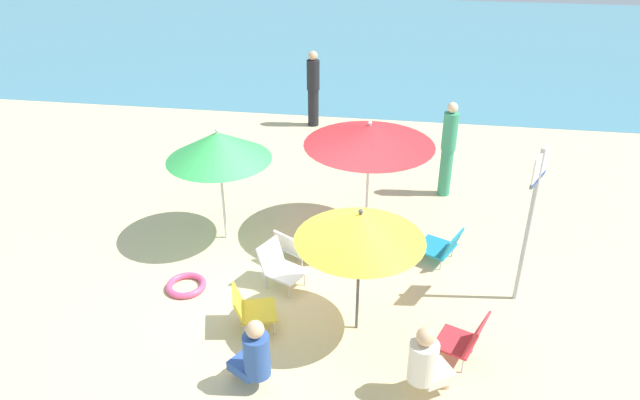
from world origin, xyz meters
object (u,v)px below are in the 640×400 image
person_b (448,149)px  swim_ring (186,285)px  umbrella_red (370,135)px  beach_chair_e (279,265)px  umbrella_yellow (360,227)px  beach_chair_a (296,246)px  beach_chair_b (442,246)px  beach_chair_d (250,308)px  person_d (427,362)px  umbrella_green (218,146)px  warning_sign (533,204)px  person_c (254,355)px  beach_chair_c (465,338)px  person_a (313,88)px

person_b → swim_ring: 5.10m
umbrella_red → beach_chair_e: umbrella_red is taller
umbrella_yellow → person_b: bearing=72.6°
beach_chair_a → beach_chair_b: (2.16, 0.32, 0.00)m
beach_chair_d → person_d: size_ratio=0.68×
umbrella_green → swim_ring: (-0.18, -1.38, -1.56)m
beach_chair_d → warning_sign: warning_sign is taller
umbrella_yellow → person_c: size_ratio=1.85×
person_d → person_b: bearing=53.6°
beach_chair_e → warning_sign: warning_sign is taller
beach_chair_a → swim_ring: size_ratio=1.30×
beach_chair_b → swim_ring: bearing=44.9°
beach_chair_d → swim_ring: 1.33m
beach_chair_b → person_b: size_ratio=0.42×
beach_chair_a → person_b: 3.45m
beach_chair_d → swim_ring: bearing=132.0°
beach_chair_c → swim_ring: beach_chair_c is taller
beach_chair_c → warning_sign: warning_sign is taller
beach_chair_d → person_c: person_c is taller
swim_ring → person_b: bearing=42.9°
umbrella_green → person_c: bearing=-67.6°
umbrella_yellow → beach_chair_c: umbrella_yellow is taller
umbrella_red → beach_chair_b: bearing=-27.5°
person_c → warning_sign: bearing=-115.5°
umbrella_green → beach_chair_b: bearing=-2.8°
umbrella_green → beach_chair_b: size_ratio=2.54×
person_d → beach_chair_b: bearing=52.3°
beach_chair_c → warning_sign: 1.93m
person_a → beach_chair_d: bearing=147.7°
beach_chair_b → person_d: person_d is taller
umbrella_red → umbrella_yellow: size_ratio=1.13×
beach_chair_a → beach_chair_e: bearing=-160.0°
umbrella_green → person_b: bearing=30.2°
beach_chair_a → warning_sign: size_ratio=0.33×
beach_chair_a → umbrella_red: bearing=-14.3°
umbrella_red → beach_chair_b: (1.19, -0.62, -1.46)m
umbrella_red → person_a: 4.96m
umbrella_yellow → beach_chair_d: size_ratio=2.68×
umbrella_yellow → beach_chair_d: bearing=-171.9°
person_c → swim_ring: person_c is taller
beach_chair_d → beach_chair_a: bearing=61.9°
beach_chair_d → beach_chair_e: (0.17, 0.95, 0.02)m
swim_ring → beach_chair_a: bearing=32.4°
umbrella_green → beach_chair_a: size_ratio=2.54×
person_b → umbrella_yellow: bearing=36.7°
umbrella_green → warning_sign: (4.39, -0.92, -0.11)m
beach_chair_e → warning_sign: 3.48m
beach_chair_d → beach_chair_e: size_ratio=0.90×
umbrella_red → beach_chair_e: 2.36m
umbrella_red → umbrella_yellow: bearing=-88.1°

